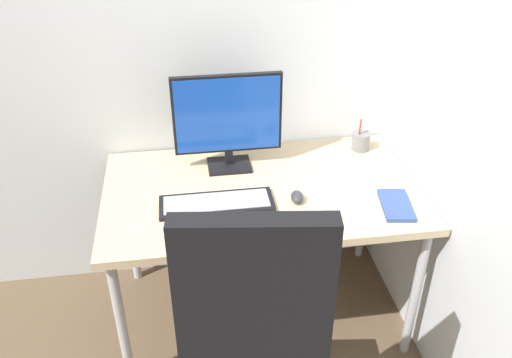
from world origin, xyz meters
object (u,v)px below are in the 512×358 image
(monitor, at_px, (228,118))
(notebook, at_px, (396,205))
(pen_holder, at_px, (361,141))
(office_chair, at_px, (254,348))
(keyboard, at_px, (217,203))
(mouse, at_px, (297,197))

(monitor, xyz_separation_m, notebook, (0.65, -0.44, -0.24))
(monitor, distance_m, pen_holder, 0.69)
(notebook, bearing_deg, pen_holder, 98.35)
(monitor, bearing_deg, office_chair, -91.45)
(office_chair, relative_size, keyboard, 2.57)
(pen_holder, bearing_deg, office_chair, -123.57)
(keyboard, relative_size, notebook, 2.14)
(keyboard, bearing_deg, pen_holder, 27.06)
(mouse, bearing_deg, notebook, -8.17)
(office_chair, distance_m, notebook, 0.87)
(office_chair, height_order, keyboard, office_chair)
(office_chair, distance_m, keyboard, 0.67)
(office_chair, bearing_deg, keyboard, 95.43)
(monitor, relative_size, pen_holder, 2.97)
(office_chair, relative_size, pen_holder, 7.43)
(pen_holder, relative_size, notebook, 0.74)
(office_chair, height_order, pen_holder, office_chair)
(keyboard, xyz_separation_m, pen_holder, (0.75, 0.38, 0.04))
(office_chair, relative_size, notebook, 5.51)
(keyboard, relative_size, pen_holder, 2.89)
(monitor, relative_size, keyboard, 1.03)
(pen_holder, distance_m, notebook, 0.51)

